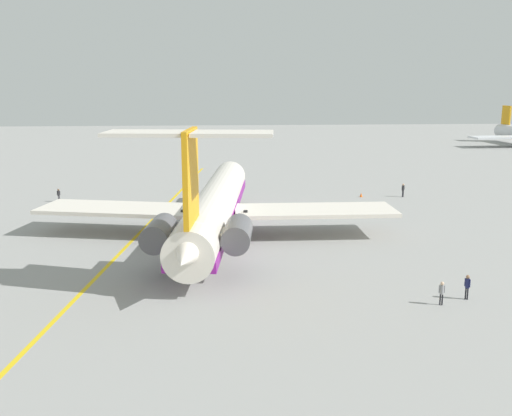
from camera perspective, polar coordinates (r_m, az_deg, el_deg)
ground at (r=59.49m, az=-12.75°, el=-2.71°), size 296.58×296.58×0.00m
main_jetliner at (r=56.56m, az=-4.09°, el=0.13°), size 40.37×35.70×11.76m
ground_crew_near_nose at (r=43.96m, az=19.82°, el=-6.95°), size 0.39×0.29×1.79m
ground_crew_near_tail at (r=42.35m, az=17.58°, el=-7.61°), size 0.27×0.42×1.68m
ground_crew_portside at (r=78.41m, az=-18.60°, el=1.33°), size 0.28×0.36×1.69m
ground_crew_starboard at (r=79.91m, az=14.08°, el=1.85°), size 0.29×0.43×1.79m
safety_cone_nose at (r=78.91m, az=10.16°, el=1.26°), size 0.40×0.40×0.55m
taxiway_centreline at (r=58.91m, az=-11.63°, el=-2.80°), size 92.49×12.06×0.01m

